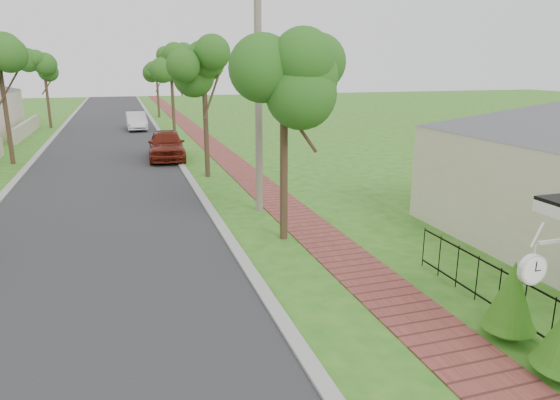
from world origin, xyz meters
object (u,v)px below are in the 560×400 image
parked_car_red (166,145)px  parked_car_white (136,121)px  near_tree (284,83)px  utility_pole (258,87)px  station_clock (534,267)px

parked_car_red → parked_car_white: size_ratio=1.11×
near_tree → utility_pole: bearing=88.1°
parked_car_red → utility_pole: utility_pole is taller
parked_car_red → parked_car_white: 13.57m
parked_car_red → station_clock: 21.85m
utility_pole → station_clock: utility_pole is taller
parked_car_white → utility_pole: size_ratio=0.50×
parked_car_red → near_tree: size_ratio=0.83×
near_tree → station_clock: size_ratio=5.13×
parked_car_red → near_tree: near_tree is taller
parked_car_red → utility_pole: (2.15, -10.93, 3.41)m
utility_pole → parked_car_red: bearing=101.1°
parked_car_white → station_clock: bearing=-83.8°
near_tree → parked_car_white: bearing=96.5°
parked_car_red → station_clock: bearing=-76.9°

